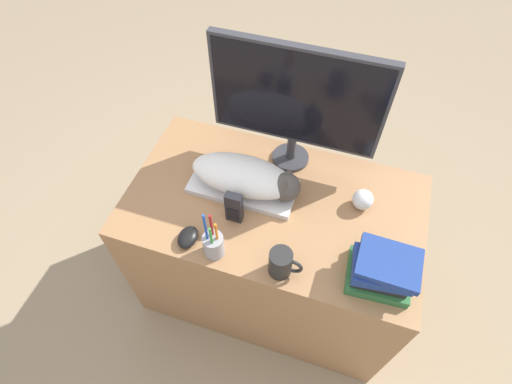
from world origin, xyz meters
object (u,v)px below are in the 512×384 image
object	(u,v)px
keyboard	(243,187)
pen_cup	(213,244)
monitor	(297,101)
cat	(249,177)
book_stack	(382,270)
coffee_mug	(281,263)
baseball	(363,200)
computer_mouse	(188,237)
phone	(234,208)

from	to	relation	value
keyboard	pen_cup	distance (m)	0.29
monitor	keyboard	bearing A→B (deg)	-123.99
cat	monitor	size ratio (longest dim) A/B	0.67
book_stack	coffee_mug	bearing A→B (deg)	-167.55
cat	baseball	distance (m)	0.43
computer_mouse	baseball	size ratio (longest dim) A/B	1.18
keyboard	computer_mouse	size ratio (longest dim) A/B	4.45
monitor	baseball	world-z (taller)	monitor
pen_cup	book_stack	size ratio (longest dim) A/B	1.08
monitor	baseball	distance (m)	0.43
keyboard	book_stack	xyz separation A→B (m)	(0.54, -0.22, 0.05)
keyboard	phone	world-z (taller)	phone
pen_cup	keyboard	bearing A→B (deg)	89.47
keyboard	book_stack	world-z (taller)	book_stack
monitor	book_stack	bearing A→B (deg)	-45.88
coffee_mug	baseball	distance (m)	0.41
cat	computer_mouse	size ratio (longest dim) A/B	4.56
cat	phone	size ratio (longest dim) A/B	3.00
coffee_mug	phone	xyz separation A→B (m)	(-0.22, 0.15, 0.01)
monitor	coffee_mug	xyz separation A→B (m)	(0.10, -0.49, -0.25)
monitor	coffee_mug	bearing A→B (deg)	-78.81
cat	book_stack	world-z (taller)	cat
computer_mouse	book_stack	bearing A→B (deg)	4.96
keyboard	coffee_mug	world-z (taller)	coffee_mug
phone	baseball	bearing A→B (deg)	24.99
monitor	phone	xyz separation A→B (m)	(-0.12, -0.34, -0.24)
pen_cup	phone	distance (m)	0.15
monitor	computer_mouse	bearing A→B (deg)	-117.12
keyboard	phone	distance (m)	0.15
keyboard	baseball	size ratio (longest dim) A/B	5.26
cat	pen_cup	size ratio (longest dim) A/B	1.83
cat	phone	distance (m)	0.14
coffee_mug	pen_cup	bearing A→B (deg)	-179.28
book_stack	computer_mouse	bearing A→B (deg)	-175.04
coffee_mug	computer_mouse	bearing A→B (deg)	177.98
keyboard	book_stack	bearing A→B (deg)	-21.83
pen_cup	computer_mouse	bearing A→B (deg)	171.88
phone	pen_cup	bearing A→B (deg)	-97.36
pen_cup	baseball	world-z (taller)	pen_cup
keyboard	pen_cup	bearing A→B (deg)	-90.53
coffee_mug	phone	distance (m)	0.26
cat	pen_cup	distance (m)	0.29
cat	coffee_mug	xyz separation A→B (m)	(0.21, -0.29, -0.03)
baseball	book_stack	xyz separation A→B (m)	(0.10, -0.28, 0.03)
cat	coffee_mug	bearing A→B (deg)	-53.91
computer_mouse	book_stack	size ratio (longest dim) A/B	0.43
monitor	book_stack	distance (m)	0.63
baseball	book_stack	world-z (taller)	book_stack
monitor	computer_mouse	world-z (taller)	monitor
book_stack	monitor	bearing A→B (deg)	134.12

